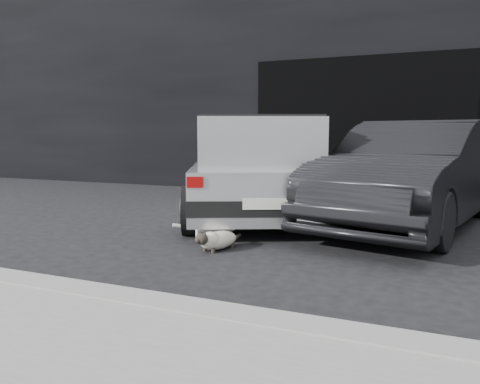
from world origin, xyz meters
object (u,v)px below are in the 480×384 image
at_px(silver_hatchback, 255,163).
at_px(cat_white, 217,222).
at_px(second_car, 412,174).
at_px(cat_siamese, 216,240).

distance_m(silver_hatchback, cat_white, 1.66).
xyz_separation_m(silver_hatchback, cat_white, (0.15, -1.55, -0.57)).
height_order(second_car, cat_white, second_car).
height_order(silver_hatchback, cat_white, silver_hatchback).
relative_size(silver_hatchback, second_car, 1.02).
distance_m(silver_hatchback, cat_siamese, 2.16).
bearing_deg(second_car, silver_hatchback, -165.68).
bearing_deg(silver_hatchback, cat_siamese, -104.89).
xyz_separation_m(silver_hatchback, cat_siamese, (0.35, -2.02, -0.65)).
xyz_separation_m(cat_siamese, cat_white, (-0.20, 0.47, 0.09)).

